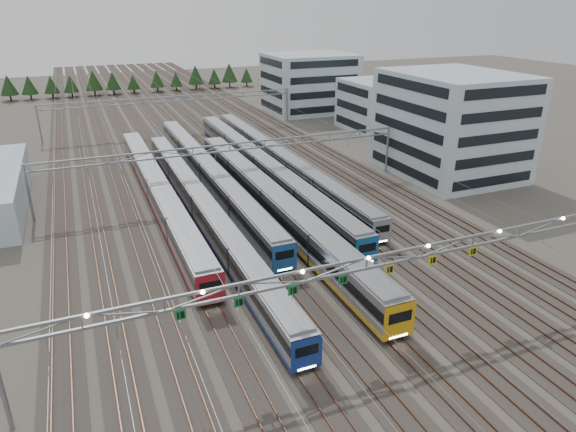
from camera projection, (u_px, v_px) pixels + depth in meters
name	position (u px, v px, depth m)	size (l,w,h in m)	color
ground	(362.00, 336.00, 45.70)	(400.00, 400.00, 0.00)	#47423A
track_bed	(163.00, 112.00, 130.30)	(54.00, 260.00, 5.42)	#2D2823
train_a	(158.00, 190.00, 74.62)	(2.91, 60.79, 3.79)	black
train_b	(202.00, 206.00, 69.29)	(2.70, 68.78, 3.51)	black
train_c	(208.00, 172.00, 82.57)	(2.87, 65.17, 3.74)	black
train_d	(272.00, 202.00, 69.79)	(3.13, 61.43, 4.09)	black
train_e	(262.00, 166.00, 85.48)	(2.91, 68.48, 3.79)	black
train_f	(279.00, 159.00, 90.10)	(2.66, 67.32, 3.45)	black
gantry_near	(367.00, 266.00, 42.85)	(56.36, 0.61, 8.08)	gray
gantry_mid	(230.00, 153.00, 77.31)	(56.36, 0.36, 8.00)	gray
gantry_far	(173.00, 103.00, 115.63)	(56.36, 0.36, 8.00)	gray
depot_bldg_south	(451.00, 124.00, 86.26)	(18.00, 22.00, 16.92)	#A3B8C2
depot_bldg_mid	(378.00, 105.00, 117.18)	(14.00, 16.00, 11.18)	#A3B8C2
depot_bldg_north	(310.00, 83.00, 136.82)	(22.00, 18.00, 14.93)	#A3B8C2
treeline	(146.00, 79.00, 166.51)	(100.10, 5.60, 7.02)	#332114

